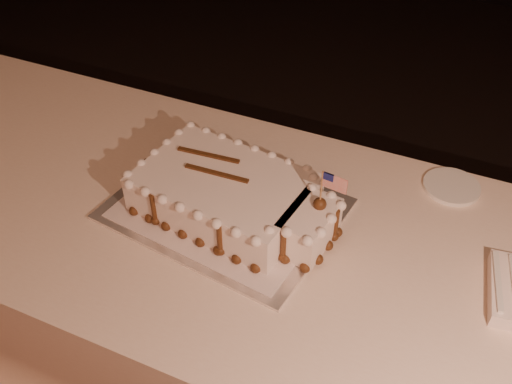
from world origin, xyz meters
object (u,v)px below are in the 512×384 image
at_px(banquet_table, 259,327).
at_px(side_plate, 451,186).
at_px(sheet_cake, 234,196).
at_px(cake_board, 225,209).

xyz_separation_m(banquet_table, side_plate, (0.37, 0.32, 0.38)).
relative_size(sheet_cake, side_plate, 3.60).
bearing_deg(sheet_cake, side_plate, 33.86).
relative_size(cake_board, sheet_cake, 1.02).
height_order(cake_board, side_plate, side_plate).
bearing_deg(cake_board, banquet_table, -6.62).
xyz_separation_m(cake_board, side_plate, (0.47, 0.30, 0.00)).
height_order(banquet_table, side_plate, side_plate).
relative_size(banquet_table, cake_board, 4.73).
xyz_separation_m(banquet_table, cake_board, (-0.10, 0.03, 0.38)).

